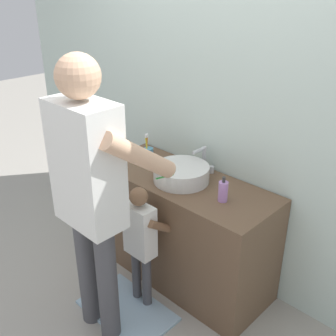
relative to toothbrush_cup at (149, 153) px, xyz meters
name	(u,v)px	position (x,y,z in m)	size (l,w,h in m)	color
ground_plane	(154,293)	(0.41, -0.36, -0.86)	(14.00, 14.00, 0.00)	#9E998E
back_wall	(216,94)	(0.41, 0.26, 0.49)	(4.40, 0.08, 2.70)	silver
vanity_cabinet	(182,229)	(0.41, -0.06, -0.46)	(1.34, 0.54, 0.81)	brown
sink_basin	(181,173)	(0.41, -0.08, 0.00)	(0.38, 0.38, 0.11)	silver
faucet	(203,160)	(0.41, 0.14, 0.03)	(0.18, 0.14, 0.18)	#B7BABF
toothbrush_cup	(149,153)	(0.00, 0.00, 0.00)	(0.07, 0.07, 0.21)	#4C8EB2
soap_bottle	(223,191)	(0.78, -0.10, 0.01)	(0.06, 0.06, 0.16)	#B27FC6
bath_mat	(127,310)	(0.41, -0.61, -0.85)	(0.64, 0.40, 0.02)	#99B7CC
child_toddler	(141,237)	(0.41, -0.47, -0.32)	(0.28, 0.28, 0.90)	#47474C
adult_parent	(91,183)	(0.38, -0.79, 0.19)	(0.54, 0.57, 1.75)	#47474C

